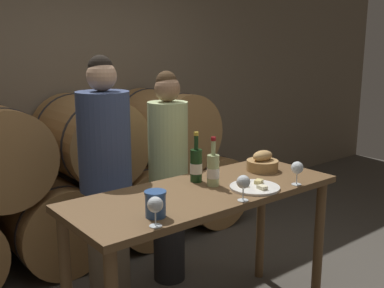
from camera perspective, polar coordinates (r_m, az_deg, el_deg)
name	(u,v)px	position (r m, az deg, el deg)	size (l,w,h in m)	color
stone_wall_back	(58,64)	(4.33, -16.67, 9.75)	(10.00, 0.12, 3.20)	#7F705B
barrel_stack	(90,180)	(3.98, -12.77, -4.47)	(3.08, 0.87, 1.36)	#A87A47
tasting_table	(206,211)	(2.70, 1.73, -8.55)	(1.67, 0.64, 0.93)	brown
person_left	(106,183)	(3.05, -10.86, -4.87)	(0.34, 0.34, 1.70)	#756651
person_right	(168,176)	(3.31, -3.02, -4.08)	(0.29, 0.29, 1.59)	#232326
wine_bottle_red	(196,165)	(2.77, 0.53, -2.68)	(0.08, 0.08, 0.31)	#193819
wine_bottle_white	(213,170)	(2.69, 2.70, -3.27)	(0.08, 0.08, 0.30)	#ADBC7F
blue_crock	(155,203)	(2.22, -4.66, -7.46)	(0.11, 0.11, 0.13)	#335693
bread_basket	(262,163)	(3.06, 8.94, -2.39)	(0.21, 0.21, 0.14)	#A87F4C
cheese_plate	(255,187)	(2.68, 7.97, -5.44)	(0.30, 0.30, 0.04)	white
wine_glass_far_left	(155,205)	(2.10, -4.69, -7.78)	(0.08, 0.08, 0.14)	white
wine_glass_left	(243,183)	(2.44, 6.54, -4.88)	(0.08, 0.08, 0.14)	white
wine_glass_center	(297,168)	(2.78, 13.21, -3.02)	(0.08, 0.08, 0.14)	white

